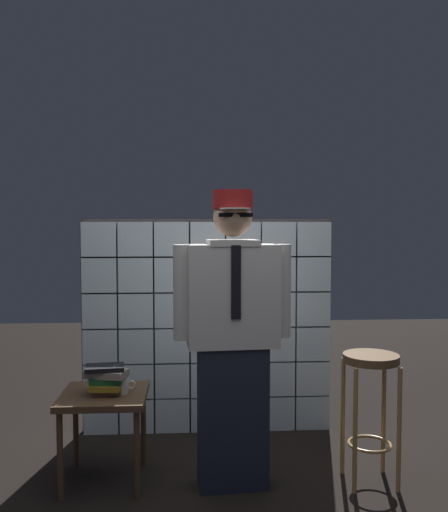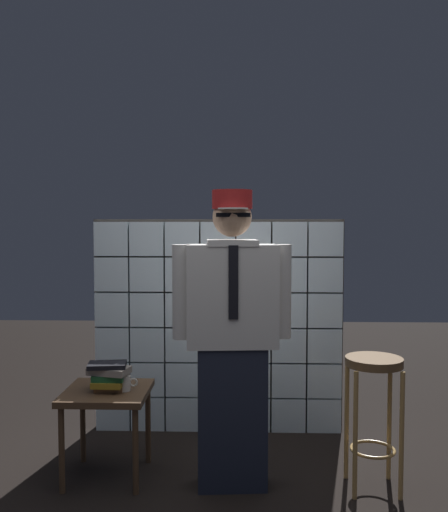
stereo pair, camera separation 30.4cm
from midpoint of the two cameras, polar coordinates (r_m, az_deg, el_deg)
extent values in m
plane|color=black|center=(3.41, -3.80, -24.64)|extent=(12.00, 12.00, 0.00)
cube|color=silver|center=(4.54, -14.42, -15.67)|extent=(0.26, 0.08, 0.26)
cube|color=silver|center=(4.49, -10.90, -15.81)|extent=(0.26, 0.08, 0.26)
cube|color=silver|center=(4.47, -7.32, -15.89)|extent=(0.26, 0.08, 0.26)
cube|color=silver|center=(4.46, -3.71, -15.91)|extent=(0.26, 0.08, 0.26)
cube|color=silver|center=(4.46, -0.09, -15.87)|extent=(0.26, 0.08, 0.26)
cube|color=silver|center=(4.49, 3.50, -15.78)|extent=(0.26, 0.08, 0.26)
cube|color=silver|center=(4.53, 7.03, -15.62)|extent=(0.26, 0.08, 0.26)
cube|color=silver|center=(4.46, -14.47, -12.37)|extent=(0.26, 0.08, 0.26)
cube|color=silver|center=(4.41, -10.94, -12.48)|extent=(0.26, 0.08, 0.26)
cube|color=silver|center=(4.39, -7.34, -12.55)|extent=(0.26, 0.08, 0.26)
cube|color=silver|center=(4.38, -3.72, -12.56)|extent=(0.26, 0.08, 0.26)
cube|color=silver|center=(4.38, -0.09, -12.53)|extent=(0.26, 0.08, 0.26)
cube|color=silver|center=(4.41, 3.51, -12.45)|extent=(0.26, 0.08, 0.26)
cube|color=silver|center=(4.45, 7.06, -12.32)|extent=(0.26, 0.08, 0.26)
cube|color=silver|center=(4.39, -14.53, -8.97)|extent=(0.26, 0.08, 0.26)
cube|color=silver|center=(4.35, -10.98, -9.05)|extent=(0.26, 0.08, 0.26)
cube|color=silver|center=(4.32, -7.37, -9.09)|extent=(0.26, 0.08, 0.26)
cube|color=silver|center=(4.31, -3.73, -9.10)|extent=(0.26, 0.08, 0.26)
cube|color=silver|center=(4.32, -0.09, -9.07)|extent=(0.26, 0.08, 0.26)
cube|color=silver|center=(4.34, 3.52, -9.01)|extent=(0.26, 0.08, 0.26)
cube|color=silver|center=(4.38, 7.08, -8.91)|extent=(0.26, 0.08, 0.26)
cube|color=silver|center=(4.34, -14.58, -5.47)|extent=(0.26, 0.08, 0.26)
cube|color=silver|center=(4.30, -11.02, -5.52)|extent=(0.26, 0.08, 0.26)
cube|color=silver|center=(4.27, -7.40, -5.54)|extent=(0.26, 0.08, 0.26)
cube|color=silver|center=(4.26, -3.75, -5.54)|extent=(0.26, 0.08, 0.26)
cube|color=silver|center=(4.27, -0.09, -5.52)|extent=(0.26, 0.08, 0.26)
cube|color=silver|center=(4.29, 3.53, -5.47)|extent=(0.26, 0.08, 0.26)
cube|color=silver|center=(4.33, 7.11, -5.41)|extent=(0.26, 0.08, 0.26)
cube|color=silver|center=(4.31, -14.63, -1.91)|extent=(0.26, 0.08, 0.26)
cube|color=silver|center=(4.26, -11.06, -1.92)|extent=(0.26, 0.08, 0.26)
cube|color=silver|center=(4.24, -7.43, -1.92)|extent=(0.26, 0.08, 0.26)
cube|color=silver|center=(4.23, -3.76, -1.91)|extent=(0.26, 0.08, 0.26)
cube|color=silver|center=(4.23, -0.09, -1.90)|extent=(0.26, 0.08, 0.26)
cube|color=silver|center=(4.26, 3.55, -1.87)|extent=(0.26, 0.08, 0.26)
cube|color=silver|center=(4.30, 7.13, -1.84)|extent=(0.26, 0.08, 0.26)
cube|color=silver|center=(4.29, -14.68, 1.69)|extent=(0.26, 0.08, 0.26)
cube|color=silver|center=(4.25, -11.10, 1.72)|extent=(0.26, 0.08, 0.26)
cube|color=silver|center=(4.22, -7.45, 1.74)|extent=(0.26, 0.08, 0.26)
cube|color=silver|center=(4.21, -3.77, 1.76)|extent=(0.26, 0.08, 0.26)
cube|color=silver|center=(4.22, -0.09, 1.77)|extent=(0.26, 0.08, 0.26)
cube|color=silver|center=(4.24, 3.56, 1.77)|extent=(0.26, 0.08, 0.26)
cube|color=silver|center=(4.28, 7.16, 1.77)|extent=(0.26, 0.08, 0.26)
cube|color=#38332D|center=(4.33, -3.74, -7.20)|extent=(1.92, 0.02, 1.65)
cube|color=#1E2333|center=(3.50, -1.70, -16.16)|extent=(0.43, 0.24, 0.86)
cube|color=silver|center=(3.32, -1.72, -4.09)|extent=(0.56, 0.28, 0.61)
cube|color=black|center=(3.19, -1.48, -2.73)|extent=(0.06, 0.01, 0.43)
cube|color=silver|center=(3.30, -1.73, 1.36)|extent=(0.32, 0.27, 0.04)
sphere|color=tan|center=(3.30, -1.73, 4.00)|extent=(0.23, 0.23, 0.23)
ellipsoid|color=black|center=(3.24, -1.63, 3.29)|extent=(0.16, 0.09, 0.11)
cube|color=black|center=(3.19, -1.52, 4.24)|extent=(0.20, 0.03, 0.02)
cylinder|color=white|center=(3.21, -1.57, 4.90)|extent=(0.19, 0.19, 0.01)
cylinder|color=maroon|center=(3.30, -1.74, 5.82)|extent=(0.24, 0.24, 0.11)
cylinder|color=silver|center=(3.37, 3.41, -3.58)|extent=(0.12, 0.12, 0.56)
cylinder|color=silver|center=(3.30, -6.95, -3.73)|extent=(0.12, 0.12, 0.56)
cylinder|color=brown|center=(3.52, 12.45, -10.24)|extent=(0.34, 0.34, 0.05)
torus|color=tan|center=(3.69, 12.34, -18.37)|extent=(0.27, 0.27, 0.02)
cylinder|color=tan|center=(3.48, 10.79, -17.27)|extent=(0.03, 0.03, 0.75)
cylinder|color=tan|center=(3.56, 15.12, -16.90)|extent=(0.03, 0.03, 0.75)
cylinder|color=tan|center=(3.73, 9.75, -15.87)|extent=(0.03, 0.03, 0.75)
cylinder|color=tan|center=(3.79, 13.80, -15.57)|extent=(0.03, 0.03, 0.75)
cube|color=#513823|center=(3.62, -14.66, -13.76)|extent=(0.52, 0.52, 0.04)
cylinder|color=#513823|center=(3.57, -18.98, -18.90)|extent=(0.04, 0.04, 0.52)
cylinder|color=#513823|center=(3.48, -11.56, -19.35)|extent=(0.04, 0.04, 0.52)
cylinder|color=#513823|center=(3.96, -17.21, -16.56)|extent=(0.04, 0.04, 0.52)
cylinder|color=#513823|center=(3.89, -10.61, -16.87)|extent=(0.04, 0.04, 0.52)
cube|color=brown|center=(3.59, -14.43, -13.29)|extent=(0.19, 0.15, 0.03)
cube|color=olive|center=(3.57, -14.44, -12.82)|extent=(0.19, 0.18, 0.04)
cube|color=#1E592D|center=(3.58, -14.35, -12.15)|extent=(0.20, 0.18, 0.04)
cube|color=gray|center=(3.56, -14.42, -11.61)|extent=(0.27, 0.20, 0.04)
cube|color=black|center=(3.55, -14.62, -11.07)|extent=(0.25, 0.19, 0.03)
cylinder|color=silver|center=(3.57, -12.90, -12.88)|extent=(0.08, 0.08, 0.09)
torus|color=silver|center=(3.56, -11.96, -12.83)|extent=(0.06, 0.01, 0.06)
camera|label=1|loc=(0.15, -92.60, -0.15)|focal=38.98mm
camera|label=2|loc=(0.15, 87.40, 0.15)|focal=38.98mm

